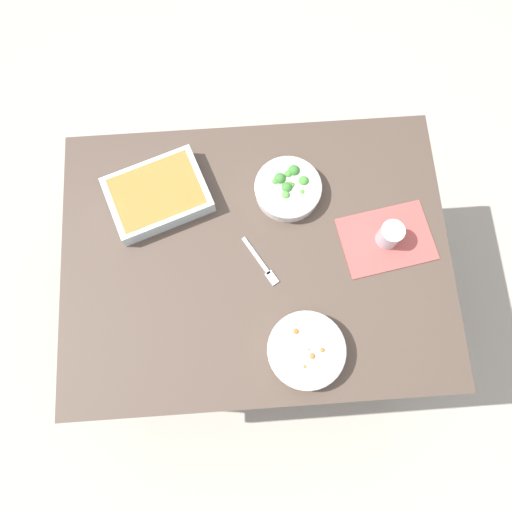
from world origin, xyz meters
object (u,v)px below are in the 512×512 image
(baking_dish, at_px, (158,194))
(spoon_by_stew, at_px, (294,342))
(fork_on_table, at_px, (262,264))
(broccoli_bowl, at_px, (288,188))
(drink_cup, at_px, (389,235))
(stew_bowl, at_px, (306,350))

(baking_dish, relative_size, spoon_by_stew, 2.54)
(spoon_by_stew, relative_size, fork_on_table, 0.87)
(fork_on_table, bearing_deg, spoon_by_stew, -72.69)
(baking_dish, bearing_deg, fork_on_table, -37.66)
(baking_dish, bearing_deg, broccoli_bowl, -0.92)
(baking_dish, bearing_deg, drink_cup, -14.72)
(broccoli_bowl, bearing_deg, drink_cup, -31.20)
(broccoli_bowl, height_order, spoon_by_stew, broccoli_bowl)
(fork_on_table, bearing_deg, baking_dish, 142.34)
(broccoli_bowl, bearing_deg, stew_bowl, -89.05)
(baking_dish, bearing_deg, stew_bowl, -50.78)
(broccoli_bowl, distance_m, fork_on_table, 0.25)
(stew_bowl, bearing_deg, fork_on_table, 111.47)
(stew_bowl, xyz_separation_m, broccoli_bowl, (-0.01, 0.50, -0.00))
(broccoli_bowl, xyz_separation_m, drink_cup, (0.29, -0.18, 0.01))
(baking_dish, xyz_separation_m, spoon_by_stew, (0.38, -0.48, -0.03))
(broccoli_bowl, relative_size, baking_dish, 0.59)
(stew_bowl, height_order, fork_on_table, stew_bowl)
(stew_bowl, bearing_deg, drink_cup, 48.78)
(stew_bowl, relative_size, fork_on_table, 1.40)
(baking_dish, distance_m, spoon_by_stew, 0.62)
(drink_cup, xyz_separation_m, spoon_by_stew, (-0.32, -0.30, -0.03))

